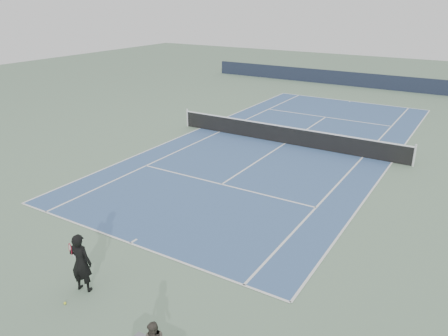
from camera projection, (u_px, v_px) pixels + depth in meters
The scene contains 6 objects.
ground at pixel (285, 144), 23.23m from camera, with size 80.00×80.00×0.00m, color slate.
court_surface at pixel (285, 143), 23.23m from camera, with size 10.97×23.77×0.01m, color #3A598A.
tennis_net at pixel (286, 135), 23.05m from camera, with size 12.90×0.10×1.07m.
windscreen_far at pixel (372, 81), 37.19m from camera, with size 30.00×0.25×1.20m, color black.
tennis_player at pixel (81, 262), 11.35m from camera, with size 0.81×0.59×1.67m.
tennis_ball at pixel (65, 303), 11.07m from camera, with size 0.07×0.07×0.07m, color yellow.
Camera 1 is at (8.80, -20.53, 7.28)m, focal length 35.00 mm.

